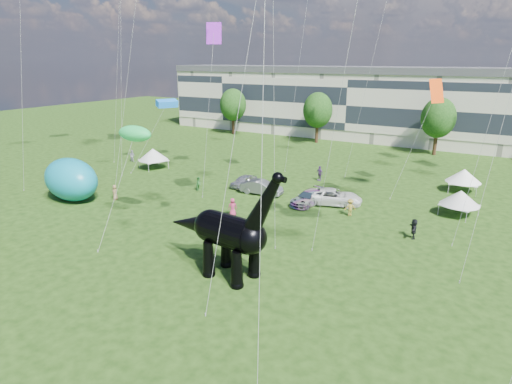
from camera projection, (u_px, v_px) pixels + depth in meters
The scene contains 15 objects.
ground at pixel (166, 291), 27.92m from camera, with size 220.00×220.00×0.00m, color #16330C.
terrace_row at pixel (356, 106), 80.85m from camera, with size 78.00×11.00×12.00m, color beige.
tree_far_left at pixel (233, 102), 84.14m from camera, with size 5.20×5.20×9.44m.
tree_mid_left at pixel (318, 107), 75.34m from camera, with size 5.20×5.20×9.44m.
tree_mid_right at pixel (439, 115), 65.57m from camera, with size 5.20×5.20×9.44m.
dinosaur_sculpture at pixel (226, 232), 29.26m from camera, with size 10.34×3.13×8.42m.
car_silver at pixel (244, 181), 50.57m from camera, with size 1.58×3.94×1.34m, color silver.
car_grey at pixel (262, 187), 47.66m from camera, with size 1.67×4.78×1.57m, color slate.
car_white at pixel (333, 197), 44.31m from camera, with size 2.74×5.93×1.65m, color white.
car_dark at pixel (309, 198), 44.38m from camera, with size 2.01×4.95×1.44m, color #595960.
gazebo_near at pixel (460, 198), 40.86m from camera, with size 4.61×4.61×2.54m.
gazebo_far at pixel (464, 176), 48.28m from camera, with size 4.18×4.18×2.65m.
gazebo_left at pixel (153, 154), 58.53m from camera, with size 5.14×5.14×2.79m.
inflatable_teal at pixel (71, 179), 45.36m from camera, with size 7.25×4.53×4.53m, color #0D87A4.
visitors at pixel (278, 191), 46.02m from camera, with size 52.32×25.27×1.86m.
Camera 1 is at (17.74, -18.18, 14.56)m, focal length 30.00 mm.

